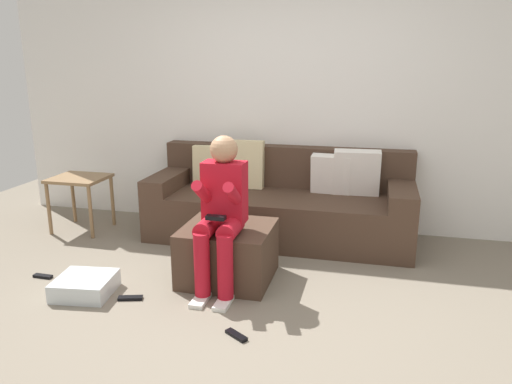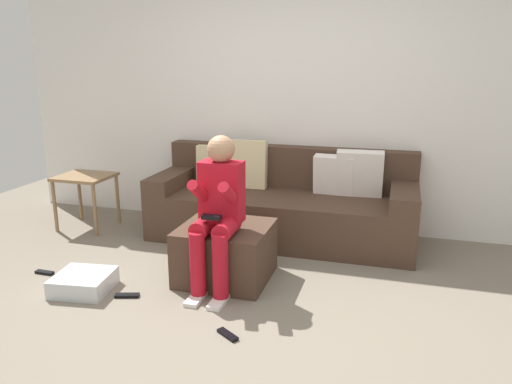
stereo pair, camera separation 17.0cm
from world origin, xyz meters
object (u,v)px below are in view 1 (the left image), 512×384
at_px(person_seated, 221,209).
at_px(side_table, 80,186).
at_px(remote_near_ottoman, 236,335).
at_px(storage_bin, 85,286).
at_px(ottoman, 228,253).
at_px(remote_under_side_table, 43,276).
at_px(couch_sectional, 280,205).
at_px(remote_by_storage_bin, 130,298).

height_order(person_seated, side_table, person_seated).
relative_size(side_table, remote_near_ottoman, 3.30).
bearing_deg(storage_bin, ottoman, 28.17).
relative_size(ottoman, storage_bin, 1.70).
height_order(side_table, remote_under_side_table, side_table).
distance_m(couch_sectional, ottoman, 1.08).
relative_size(storage_bin, remote_by_storage_bin, 2.29).
relative_size(remote_near_ottoman, remote_under_side_table, 1.07).
relative_size(ottoman, remote_by_storage_bin, 3.90).
xyz_separation_m(storage_bin, side_table, (-0.83, 1.28, 0.40)).
bearing_deg(remote_near_ottoman, ottoman, 143.69).
relative_size(ottoman, remote_under_side_table, 4.37).
bearing_deg(side_table, ottoman, -23.36).
height_order(storage_bin, side_table, side_table).
relative_size(ottoman, remote_near_ottoman, 4.08).
distance_m(storage_bin, remote_by_storage_bin, 0.37).
bearing_deg(remote_by_storage_bin, couch_sectional, 46.04).
height_order(side_table, remote_near_ottoman, side_table).
bearing_deg(remote_near_ottoman, side_table, 176.30).
relative_size(storage_bin, remote_near_ottoman, 2.40).
relative_size(person_seated, storage_bin, 2.87).
bearing_deg(remote_by_storage_bin, person_seated, 12.34).
relative_size(couch_sectional, storage_bin, 6.19).
height_order(couch_sectional, person_seated, person_seated).
xyz_separation_m(person_seated, storage_bin, (-0.96, -0.33, -0.56)).
relative_size(person_seated, remote_near_ottoman, 6.90).
bearing_deg(remote_near_ottoman, person_seated, 148.31).
bearing_deg(ottoman, person_seated, -88.02).
xyz_separation_m(person_seated, remote_near_ottoman, (0.29, -0.63, -0.62)).
height_order(storage_bin, remote_under_side_table, storage_bin).
bearing_deg(remote_by_storage_bin, ottoman, 24.07).
bearing_deg(side_table, remote_by_storage_bin, -46.94).
xyz_separation_m(storage_bin, remote_near_ottoman, (1.25, -0.30, -0.06)).
xyz_separation_m(storage_bin, remote_under_side_table, (-0.49, 0.17, -0.06)).
bearing_deg(storage_bin, remote_near_ottoman, -13.38).
bearing_deg(remote_under_side_table, remote_near_ottoman, -13.83).
bearing_deg(remote_under_side_table, side_table, 108.28).
bearing_deg(ottoman, remote_near_ottoman, -69.75).
distance_m(person_seated, side_table, 2.03).
height_order(storage_bin, remote_by_storage_bin, storage_bin).
distance_m(couch_sectional, remote_by_storage_bin, 1.78).
distance_m(couch_sectional, remote_under_side_table, 2.18).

